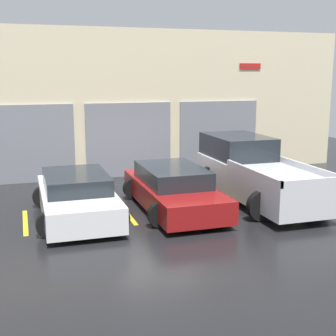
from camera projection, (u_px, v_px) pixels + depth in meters
ground_plane at (156, 194)px, 14.92m from camera, size 28.00×28.00×0.00m
shophouse_building at (132, 105)px, 17.47m from camera, size 17.08×0.68×5.41m
pickup_truck at (254, 172)px, 14.24m from camera, size 2.46×5.51×1.82m
sedan_white at (77, 197)px, 12.42m from camera, size 2.24×4.28×1.19m
sedan_side at (173, 189)px, 13.21m from camera, size 2.26×4.63×1.21m
parking_stripe_far_left at (25, 222)px, 12.11m from camera, size 0.12×2.20×0.01m
parking_stripe_left at (127, 213)px, 12.90m from camera, size 0.12×2.20×0.01m
parking_stripe_centre at (217, 205)px, 13.69m from camera, size 0.12×2.20×0.01m
parking_stripe_right at (297, 198)px, 14.49m from camera, size 0.12×2.20×0.01m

